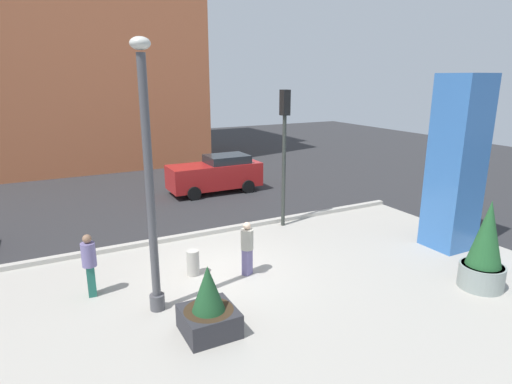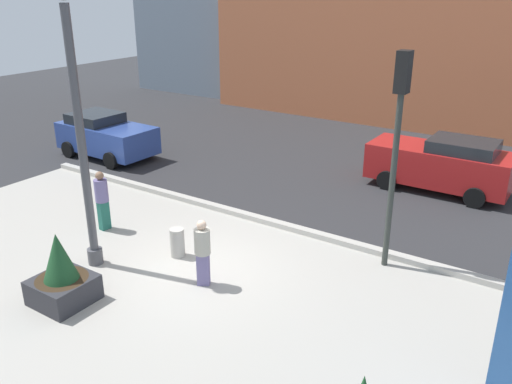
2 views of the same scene
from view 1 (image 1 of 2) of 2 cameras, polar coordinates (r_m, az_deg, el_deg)
ground_plane at (r=16.24m, az=-9.84°, el=-5.02°), size 60.00×60.00×0.00m
plaza_pavement at (r=11.16m, az=0.07°, el=-14.58°), size 18.00×10.00×0.02m
curb_strip at (r=15.42m, az=-8.83°, el=-5.76°), size 18.00×0.24×0.16m
lamp_post at (r=10.00m, az=-13.99°, el=0.55°), size 0.44×0.44×6.35m
art_pillar_blue at (r=15.15m, az=25.15°, el=3.38°), size 1.32×1.32×5.64m
potted_plant_by_pillar at (r=12.95m, az=28.22°, el=-6.86°), size 1.16×1.16×2.46m
potted_plant_near_left at (r=9.79m, az=-6.34°, el=-15.06°), size 1.17×1.17×1.62m
concrete_bollard at (r=12.54m, az=-8.40°, el=-9.32°), size 0.36×0.36×0.75m
traffic_light_far_side at (r=15.71m, az=3.79°, el=7.33°), size 0.28×0.42×5.09m
car_intersection at (r=21.10m, az=-5.36°, el=2.42°), size 4.49×1.98×1.80m
pedestrian_crossing at (r=12.23m, az=-1.19°, el=-7.21°), size 0.49×0.49×1.60m
pedestrian_on_sidewalk at (r=11.87m, az=-21.32°, el=-8.71°), size 0.39×0.39×1.69m
highrise_across_street at (r=30.51m, az=-25.63°, el=21.48°), size 16.60×8.69×19.27m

